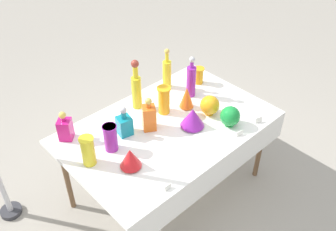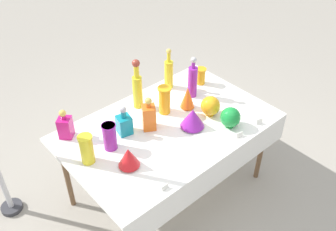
% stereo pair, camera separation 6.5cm
% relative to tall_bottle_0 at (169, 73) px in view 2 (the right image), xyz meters
% --- Properties ---
extents(ground_plane, '(40.00, 40.00, 0.00)m').
position_rel_tall_bottle_0_xyz_m(ground_plane, '(-0.37, -0.41, -0.91)').
color(ground_plane, '#A0998C').
extents(display_table, '(1.67, 1.07, 0.76)m').
position_rel_tall_bottle_0_xyz_m(display_table, '(-0.37, -0.44, -0.21)').
color(display_table, white).
rests_on(display_table, ground).
extents(tall_bottle_0, '(0.08, 0.08, 0.38)m').
position_rel_tall_bottle_0_xyz_m(tall_bottle_0, '(0.00, 0.00, 0.00)').
color(tall_bottle_0, yellow).
rests_on(tall_bottle_0, display_table).
extents(tall_bottle_1, '(0.08, 0.08, 0.45)m').
position_rel_tall_bottle_0_xyz_m(tall_bottle_1, '(-0.39, -0.05, 0.04)').
color(tall_bottle_1, yellow).
rests_on(tall_bottle_1, display_table).
extents(tall_bottle_2, '(0.08, 0.08, 0.38)m').
position_rel_tall_bottle_0_xyz_m(tall_bottle_2, '(0.06, -0.24, 0.01)').
color(tall_bottle_2, purple).
rests_on(tall_bottle_2, display_table).
extents(square_decanter_0, '(0.14, 0.14, 0.25)m').
position_rel_tall_bottle_0_xyz_m(square_decanter_0, '(-1.03, 0.00, -0.05)').
color(square_decanter_0, '#C61972').
rests_on(square_decanter_0, display_table).
extents(square_decanter_1, '(0.12, 0.12, 0.25)m').
position_rel_tall_bottle_0_xyz_m(square_decanter_1, '(-0.68, -0.25, -0.06)').
color(square_decanter_1, teal).
rests_on(square_decanter_1, display_table).
extents(square_decanter_2, '(0.14, 0.14, 0.29)m').
position_rel_tall_bottle_0_xyz_m(square_decanter_2, '(-0.50, -0.33, -0.03)').
color(square_decanter_2, orange).
rests_on(square_decanter_2, display_table).
extents(slender_vase_0, '(0.11, 0.11, 0.21)m').
position_rel_tall_bottle_0_xyz_m(slender_vase_0, '(-0.86, -0.32, -0.04)').
color(slender_vase_0, purple).
rests_on(slender_vase_0, display_table).
extents(slender_vase_1, '(0.10, 0.10, 0.15)m').
position_rel_tall_bottle_0_xyz_m(slender_vase_1, '(0.26, -0.15, -0.07)').
color(slender_vase_1, orange).
rests_on(slender_vase_1, display_table).
extents(slender_vase_2, '(0.10, 0.10, 0.23)m').
position_rel_tall_bottle_0_xyz_m(slender_vase_2, '(-1.05, -0.34, -0.03)').
color(slender_vase_2, yellow).
rests_on(slender_vase_2, display_table).
extents(slender_vase_3, '(0.11, 0.11, 0.24)m').
position_rel_tall_bottle_0_xyz_m(slender_vase_3, '(-0.27, -0.26, -0.02)').
color(slender_vase_3, orange).
rests_on(slender_vase_3, display_table).
extents(fluted_vase_0, '(0.12, 0.12, 0.20)m').
position_rel_tall_bottle_0_xyz_m(fluted_vase_0, '(-0.09, -0.34, -0.05)').
color(fluted_vase_0, orange).
rests_on(fluted_vase_0, display_table).
extents(fluted_vase_1, '(0.19, 0.19, 0.17)m').
position_rel_tall_bottle_0_xyz_m(fluted_vase_1, '(-0.24, -0.55, -0.06)').
color(fluted_vase_1, purple).
rests_on(fluted_vase_1, display_table).
extents(fluted_vase_2, '(0.15, 0.15, 0.16)m').
position_rel_tall_bottle_0_xyz_m(fluted_vase_2, '(-0.87, -0.56, -0.07)').
color(fluted_vase_2, red).
rests_on(fluted_vase_2, display_table).
extents(round_bowl_0, '(0.16, 0.16, 0.17)m').
position_rel_tall_bottle_0_xyz_m(round_bowl_0, '(-0.02, -0.53, -0.06)').
color(round_bowl_0, orange).
rests_on(round_bowl_0, display_table).
extents(round_bowl_1, '(0.16, 0.16, 0.17)m').
position_rel_tall_bottle_0_xyz_m(round_bowl_1, '(-0.01, -0.74, -0.06)').
color(round_bowl_1, '#198C38').
rests_on(round_bowl_1, display_table).
extents(price_tag_left, '(0.06, 0.03, 0.05)m').
position_rel_tall_bottle_0_xyz_m(price_tag_left, '(0.19, -0.87, -0.13)').
color(price_tag_left, white).
rests_on(price_tag_left, display_table).
extents(price_tag_center, '(0.06, 0.03, 0.04)m').
position_rel_tall_bottle_0_xyz_m(price_tag_center, '(-0.05, -0.87, -0.13)').
color(price_tag_center, white).
rests_on(price_tag_center, display_table).
extents(price_tag_right, '(0.06, 0.01, 0.04)m').
position_rel_tall_bottle_0_xyz_m(price_tag_right, '(-0.82, -0.89, -0.13)').
color(price_tag_right, white).
rests_on(price_tag_right, display_table).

